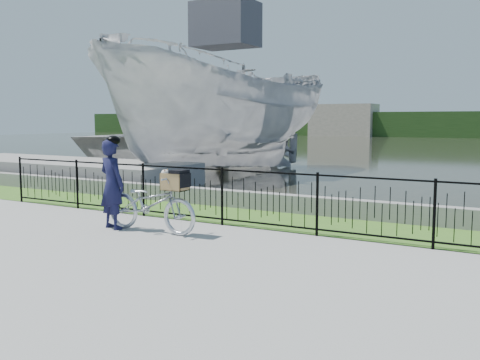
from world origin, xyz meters
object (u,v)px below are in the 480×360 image
Objects in this scene: dock at (60,170)px; boat_near at (226,113)px; bicycle_rig at (151,203)px; cyclist at (112,183)px; boat_far at (182,140)px.

boat_near is (4.11, 4.24, 1.98)m from dock.
dock is at bearing -134.15° from boat_near.
bicycle_rig is 10.35m from boat_near.
bicycle_rig reaches higher than dock.
boat_near is at bearing 108.94° from cyclist.
boat_near is at bearing -36.76° from boat_far.
dock is at bearing 148.13° from bicycle_rig.
cyclist is at bearing -58.93° from boat_far.
boat_far is at bearing 143.24° from boat_near.
dock is 9.66m from bicycle_rig.
bicycle_rig is 1.13× the size of cyclist.
boat_near is (-4.09, 9.34, 1.79)m from bicycle_rig.
boat_near reaches higher than boat_far.
cyclist reaches higher than bicycle_rig.
dock is at bearing 144.60° from cyclist.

